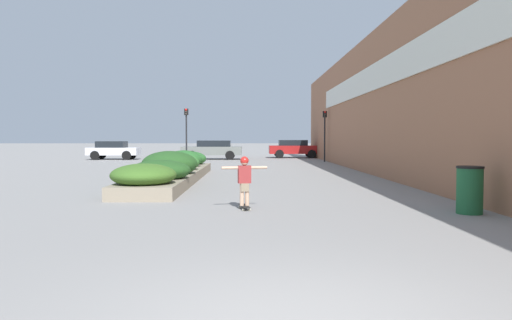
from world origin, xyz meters
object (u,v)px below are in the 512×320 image
Objects in this scene: skateboard at (244,207)px; traffic_light_left at (186,126)px; car_center_left at (113,150)px; car_leftmost at (212,149)px; traffic_light_right at (325,127)px; trash_bin at (470,190)px; car_center_right at (294,148)px; skateboarder at (244,176)px.

skateboard is 0.18× the size of traffic_light_left.
traffic_light_left reaches higher than car_center_left.
car_leftmost reaches higher than car_center_left.
traffic_light_right is (9.80, 0.28, -0.09)m from traffic_light_left.
trash_bin is at bearing 29.10° from car_center_left.
car_center_right is at bearing 72.06° from skateboard.
traffic_light_right is at bearing -116.75° from car_leftmost.
car_center_right is (14.61, 3.13, 0.04)m from car_center_left.
traffic_light_right reaches higher than car_center_left.
skateboard is 0.18× the size of car_center_left.
traffic_light_left reaches higher than car_leftmost.
car_leftmost is 9.44m from traffic_light_right.
car_center_right is at bearing 42.03° from traffic_light_left.
car_center_left is (-15.77, 28.34, 0.24)m from trash_bin.
skateboarder is at bearing -174.13° from car_leftmost.
car_leftmost is 1.20× the size of car_center_left.
car_leftmost is at bearing 105.59° from trash_bin.
car_leftmost is at bearing 71.48° from traffic_light_left.
skateboard is at bearing -7.28° from car_center_right.
car_center_left is at bearing -77.90° from car_center_right.
car_center_left is 16.72m from traffic_light_right.
traffic_light_right reaches higher than skateboard.
trash_bin is 0.30× the size of traffic_light_right.
skateboard is at bearing -10.66° from skateboarder.
trash_bin is 32.44m from car_center_left.
car_center_left reaches higher than skateboarder.
traffic_light_right is (0.36, 24.29, 1.91)m from trash_bin.
skateboard is at bearing 21.15° from car_center_left.
skateboarder is 1.10× the size of trash_bin.
traffic_light_left is 1.04× the size of traffic_light_right.
skateboard is at bearing -174.13° from car_leftmost.
trash_bin is 0.25× the size of car_center_right.
skateboard is 5.17m from trash_bin.
car_center_right is (3.93, 30.73, 0.75)m from skateboard.
car_center_right reaches higher than trash_bin.
car_leftmost reaches higher than skateboarder.
traffic_light_right is at bearing 1.62° from traffic_light_left.
traffic_light_right is at bearing 89.15° from trash_bin.
car_leftmost is 7.41m from car_center_right.
skateboard is at bearing -103.04° from traffic_light_right.
trash_bin is 0.27× the size of car_center_left.
car_center_right is 1.21× the size of traffic_light_right.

